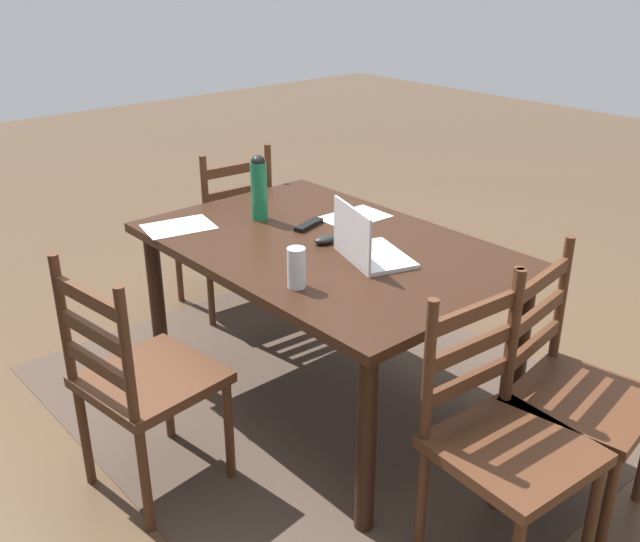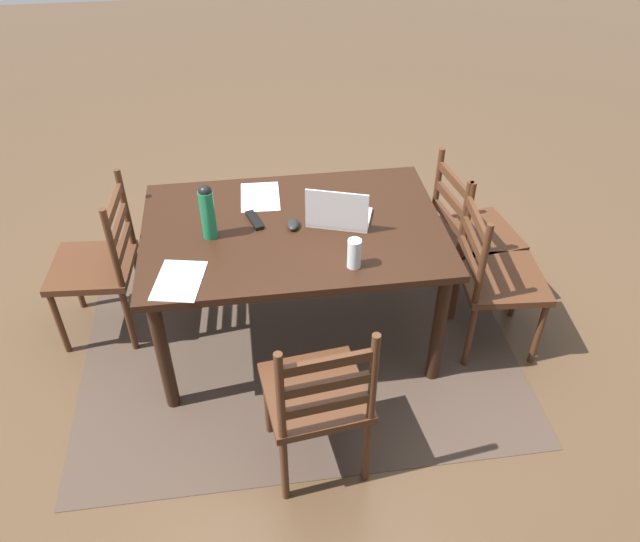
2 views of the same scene
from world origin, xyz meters
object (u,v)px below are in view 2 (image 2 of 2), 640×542
Objects in this scene: chair_far_head at (318,398)px; drinking_glass at (354,253)px; tv_remote at (254,220)px; chair_left_near at (471,234)px; water_bottle at (207,211)px; chair_left_far at (495,278)px; dining_table at (294,240)px; laptop at (338,214)px; chair_right_near at (99,265)px; computer_mouse at (294,224)px.

drinking_glass is (-0.25, -0.52, 0.37)m from chair_far_head.
drinking_glass is 0.63m from tv_remote.
tv_remote is (0.20, -0.96, 0.31)m from chair_far_head.
chair_left_near is (-1.06, -1.09, 0.00)m from chair_far_head.
water_bottle is at bearing 8.76° from chair_left_near.
chair_far_head is 1.52m from chair_left_near.
chair_left_far is 5.59× the size of tv_remote.
dining_table is at bearing -10.86° from chair_left_far.
laptop reaches higher than tv_remote.
chair_right_near is at bearing -45.63° from chair_far_head.
laptop is at bearing -169.34° from computer_mouse.
laptop reaches higher than computer_mouse.
chair_left_near is 9.50× the size of computer_mouse.
drinking_glass is at bearing 119.23° from tv_remote.
chair_right_near is 5.59× the size of tv_remote.
drinking_glass is (-0.67, 0.34, -0.08)m from water_bottle.
chair_left_near reaches higher than drinking_glass.
laptop is (-1.30, 0.21, 0.36)m from chair_right_near.
chair_left_far is at bearing 151.38° from tv_remote.
computer_mouse is at bearing 168.85° from chair_right_near.
chair_left_far is (-2.13, 0.41, 0.00)m from chair_right_near.
water_bottle is at bearing 3.73° from dining_table.
tv_remote is at bearing -156.55° from water_bottle.
water_bottle is 0.76m from drinking_glass.
dining_table is 0.11m from computer_mouse.
chair_right_near is 1.53m from chair_far_head.
drinking_glass reaches higher than tv_remote.
dining_table is 1.64× the size of chair_left_near.
water_bottle reaches higher than dining_table.
drinking_glass is at bearing 124.42° from dining_table.
chair_left_near is at bearing -145.08° from drinking_glass.
computer_mouse is (0.25, -0.36, -0.06)m from drinking_glass.
computer_mouse is 0.59× the size of tv_remote.
water_bottle is at bearing 7.16° from tv_remote.
chair_left_far is 1.00× the size of chair_left_near.
chair_right_near is 9.50× the size of computer_mouse.
laptop is 2.48× the size of drinking_glass.
chair_far_head is at bearing 134.37° from chair_right_near.
laptop is (-0.23, -0.89, 0.36)m from chair_far_head.
chair_left_near is at bearing -158.70° from computer_mouse.
dining_table is 0.47m from drinking_glass.
laptop is at bearing -87.47° from drinking_glass.
chair_right_near reaches higher than drinking_glass.
drinking_glass reaches higher than dining_table.
chair_left_far is 0.41m from chair_left_near.
dining_table is 1.11m from chair_left_near.
laptop reaches higher than chair_right_near.
laptop is at bearing -13.56° from chair_left_far.
water_bottle is (1.49, 0.23, 0.45)m from chair_left_near.
computer_mouse is (0.23, 0.00, -0.04)m from laptop.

